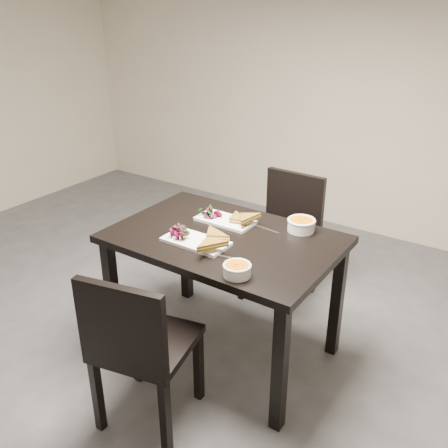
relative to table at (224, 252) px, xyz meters
The scene contains 15 objects.
ground 0.91m from the table, 137.78° to the right, with size 5.00×5.00×0.00m, color #47474C.
room_shell 1.34m from the table, 137.78° to the right, with size 5.02×5.02×2.81m.
table is the anchor object (origin of this frame).
chair_near 0.71m from the table, 90.75° to the right, with size 0.50×0.50×0.85m.
chair_far 0.80m from the table, 91.59° to the left, with size 0.43×0.43×0.85m.
plate_near 0.20m from the table, 115.65° to the right, with size 0.35×0.17×0.02m, color white.
sandwich_near 0.20m from the table, 93.38° to the right, with size 0.17×0.13×0.06m, color olive, non-canonical shape.
salad_near 0.27m from the table, 138.68° to the right, with size 0.11×0.10×0.05m, color black, non-canonical shape.
soup_bowl_near 0.44m from the table, 47.78° to the right, with size 0.13×0.13×0.06m.
cutlery_near 0.25m from the table, 56.99° to the right, with size 0.18×0.02×0.00m, color silver.
plate_far 0.21m from the table, 121.75° to the left, with size 0.33×0.17×0.02m, color white.
sandwich_far 0.20m from the table, 102.33° to the left, with size 0.17×0.12×0.05m, color olive, non-canonical shape.
salad_far 0.28m from the table, 141.72° to the left, with size 0.10×0.09×0.05m, color black, non-canonical shape.
soup_bowl_far 0.45m from the table, 42.91° to the left, with size 0.15×0.15×0.07m.
cutlery_far 0.26m from the table, 54.97° to the left, with size 0.18×0.02×0.00m, color silver.
Camera 1 is at (1.80, -1.54, 1.91)m, focal length 39.68 mm.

